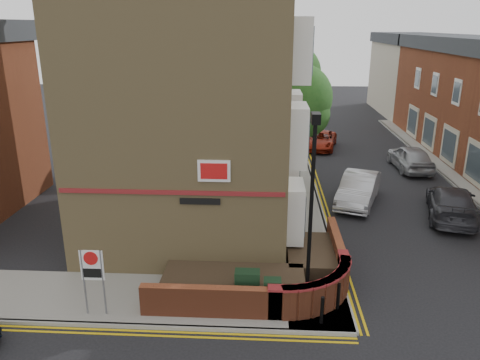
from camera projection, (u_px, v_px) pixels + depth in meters
The scene contains 25 objects.
ground at pixel (255, 332), 14.02m from camera, with size 120.00×120.00×0.00m, color black.
pavement_corner at pixel (152, 299), 15.61m from camera, with size 13.00×3.00×0.12m, color gray.
pavement_main at pixel (294, 172), 29.05m from camera, with size 2.00×32.00×0.12m, color gray.
kerb_side at pixel (140, 326), 14.19m from camera, with size 13.00×0.15×0.12m, color gray.
kerb_main_near at pixel (310, 172), 28.99m from camera, with size 0.15×32.00×0.12m, color gray.
kerb_main_far at pixel (461, 191), 25.72m from camera, with size 0.15×40.00×0.12m, color gray.
yellow_lines_side at pixel (138, 333), 13.97m from camera, with size 13.00×0.28×0.01m, color gold.
yellow_lines_main at pixel (314, 173), 29.00m from camera, with size 0.28×32.00×0.01m, color gold.
corner_building at pixel (195, 88), 19.79m from camera, with size 8.95×10.40×13.60m.
garden_wall at pixel (257, 288), 16.39m from camera, with size 6.80×6.00×1.20m, color brown, non-canonical shape.
lamppost at pixel (311, 215), 14.01m from camera, with size 0.25×0.50×6.30m.
utility_cabinet_large at pixel (247, 288), 15.04m from camera, with size 0.80×0.45×1.20m, color #163219.
utility_cabinet_small at pixel (272, 295), 14.73m from camera, with size 0.55×0.40×1.10m, color #163219.
bollard_near at pixel (322, 310), 14.11m from camera, with size 0.11×0.11×0.90m, color black.
bollard_far at pixel (338, 296), 14.83m from camera, with size 0.11×0.11×0.90m, color black.
zone_sign at pixel (92, 270), 14.24m from camera, with size 0.72×0.07×2.20m.
far_terrace_cream at pixel (406, 73), 47.96m from camera, with size 5.40×12.40×8.00m.
tree_near at pixel (299, 102), 25.73m from camera, with size 3.64×3.65×6.70m.
tree_mid at pixel (292, 78), 33.16m from camera, with size 4.03×4.03×7.42m.
tree_far at pixel (288, 71), 40.82m from camera, with size 3.81×3.81×7.00m.
traffic_light_assembly at pixel (294, 105), 36.69m from camera, with size 0.20×0.16×4.20m.
silver_car_near at pixel (359, 189), 23.93m from camera, with size 1.64×4.71×1.55m, color #B4B6BC.
red_car_main at pixel (320, 140), 34.68m from camera, with size 2.09×4.54×1.26m, color #9D2411.
grey_car_far at pixel (452, 203), 22.15m from camera, with size 2.10×5.16×1.50m, color #323238.
silver_car_far at pixel (410, 158), 29.52m from camera, with size 1.87×4.65×1.58m, color #989B9F.
Camera 1 is at (0.22, -11.87, 8.76)m, focal length 35.00 mm.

